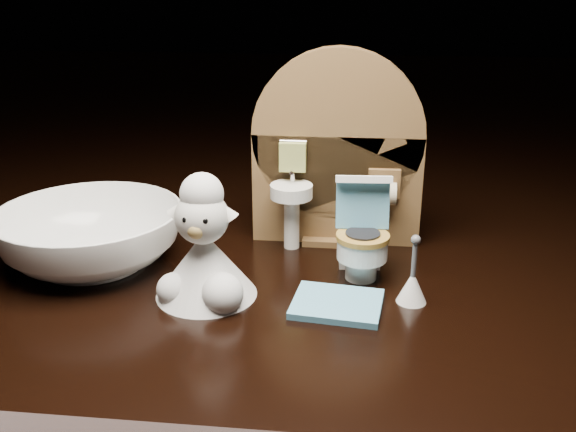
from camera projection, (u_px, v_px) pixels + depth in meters
The scene contains 6 objects.
backdrop_panel at pixel (336, 160), 0.49m from camera, with size 0.13×0.05×0.15m.
toy_toilet at pixel (362, 239), 0.45m from camera, with size 0.04×0.05×0.07m.
bath_mat at pixel (337, 304), 0.41m from camera, with size 0.06×0.05×0.00m, color #549ABA.
toilet_brush at pixel (412, 285), 0.41m from camera, with size 0.02×0.02×0.05m.
plush_lamb at pixel (204, 255), 0.41m from camera, with size 0.07×0.07×0.09m.
ceramic_bowl at pixel (91, 237), 0.47m from camera, with size 0.13×0.13×0.04m, color white.
Camera 1 is at (0.01, -0.41, 0.20)m, focal length 40.00 mm.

